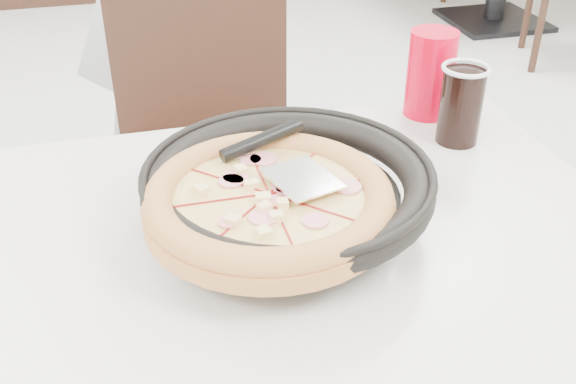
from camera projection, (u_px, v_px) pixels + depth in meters
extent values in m
cylinder|color=black|center=(281.00, 230.00, 0.92)|extent=(0.14, 0.14, 0.04)
cylinder|color=black|center=(288.00, 197.00, 0.95)|extent=(0.35, 0.35, 0.01)
cylinder|color=#C08044|center=(269.00, 207.00, 0.89)|extent=(0.37, 0.37, 0.02)
cube|color=white|center=(302.00, 178.00, 0.89)|extent=(0.10, 0.12, 0.00)
cylinder|color=black|center=(461.00, 107.00, 1.15)|extent=(0.08, 0.08, 0.13)
cylinder|color=red|center=(430.00, 74.00, 1.24)|extent=(0.10, 0.10, 0.16)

